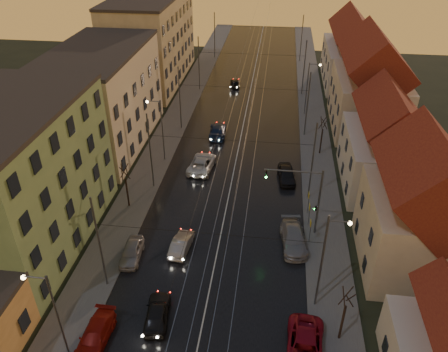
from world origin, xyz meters
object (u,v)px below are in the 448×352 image
at_px(driving_car_3, 218,130).
at_px(parked_left_3, 132,252).
at_px(parked_right_1, 294,238).
at_px(driving_car_0, 157,313).
at_px(parked_right_0, 305,348).
at_px(street_lamp_1, 328,251).
at_px(street_lamp_3, 309,84).
at_px(driving_car_1, 182,244).
at_px(parked_right_2, 286,174).
at_px(street_lamp_2, 159,124).
at_px(driving_car_2, 202,163).
at_px(parked_left_2, 95,336).
at_px(street_lamp_0, 52,310).
at_px(traffic_light_mast, 309,194).
at_px(driving_car_4, 235,83).

xyz_separation_m(driving_car_3, parked_left_3, (-4.31, -25.04, -0.06)).
distance_m(parked_left_3, parked_right_1, 14.88).
height_order(driving_car_0, parked_right_0, parked_right_0).
xyz_separation_m(street_lamp_1, driving_car_0, (-12.60, -3.94, -4.14)).
relative_size(street_lamp_3, driving_car_1, 1.92).
relative_size(street_lamp_3, parked_right_2, 1.77).
xyz_separation_m(street_lamp_1, parked_left_3, (-16.62, 2.48, -4.18)).
height_order(street_lamp_3, parked_right_1, street_lamp_3).
xyz_separation_m(street_lamp_2, driving_car_0, (5.61, -23.94, -4.14)).
relative_size(driving_car_2, parked_right_2, 1.25).
bearing_deg(parked_right_0, driving_car_0, 174.83).
relative_size(street_lamp_3, parked_left_2, 1.69).
xyz_separation_m(street_lamp_0, parked_right_0, (16.70, 2.30, -4.10)).
bearing_deg(street_lamp_2, parked_right_1, -41.01).
height_order(street_lamp_3, parked_left_3, street_lamp_3).
xyz_separation_m(driving_car_0, parked_right_0, (11.09, -1.76, 0.04)).
relative_size(driving_car_1, parked_left_3, 1.00).
bearing_deg(driving_car_0, traffic_light_mast, -141.02).
height_order(traffic_light_mast, parked_left_3, traffic_light_mast).
relative_size(parked_left_3, parked_right_1, 0.77).
bearing_deg(driving_car_2, driving_car_3, -88.30).
bearing_deg(driving_car_1, parked_right_1, -164.42).
bearing_deg(street_lamp_1, parked_left_3, 171.50).
distance_m(street_lamp_0, driving_car_4, 54.80).
height_order(street_lamp_2, traffic_light_mast, street_lamp_2).
relative_size(driving_car_2, driving_car_4, 1.43).
xyz_separation_m(street_lamp_3, driving_car_1, (-12.41, -31.89, -4.20)).
bearing_deg(street_lamp_1, parked_right_1, 109.80).
distance_m(parked_right_1, parked_right_2, 11.24).
relative_size(traffic_light_mast, driving_car_1, 1.73).
height_order(parked_left_3, parked_right_0, parked_right_0).
distance_m(street_lamp_0, parked_right_0, 17.35).
bearing_deg(driving_car_0, driving_car_4, -97.89).
bearing_deg(parked_right_1, parked_right_0, -93.59).
bearing_deg(street_lamp_3, driving_car_4, 139.25).
distance_m(parked_right_0, parked_right_2, 23.02).
xyz_separation_m(traffic_light_mast, driving_car_4, (-10.81, 38.28, -3.93)).
distance_m(driving_car_3, parked_left_2, 34.31).
distance_m(street_lamp_2, parked_left_2, 26.90).
bearing_deg(driving_car_4, parked_left_3, 77.94).
bearing_deg(parked_right_2, street_lamp_2, 162.95).
xyz_separation_m(street_lamp_1, parked_right_2, (-2.90, 17.28, -4.12)).
xyz_separation_m(street_lamp_2, traffic_light_mast, (17.10, -12.00, -0.29)).
relative_size(parked_left_2, parked_right_1, 0.87).
bearing_deg(driving_car_3, driving_car_2, 82.37).
distance_m(driving_car_1, parked_right_0, 14.67).
relative_size(driving_car_4, parked_right_2, 0.87).
height_order(driving_car_0, driving_car_4, driving_car_0).
bearing_deg(street_lamp_2, driving_car_4, 76.55).
distance_m(street_lamp_0, street_lamp_3, 47.62).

